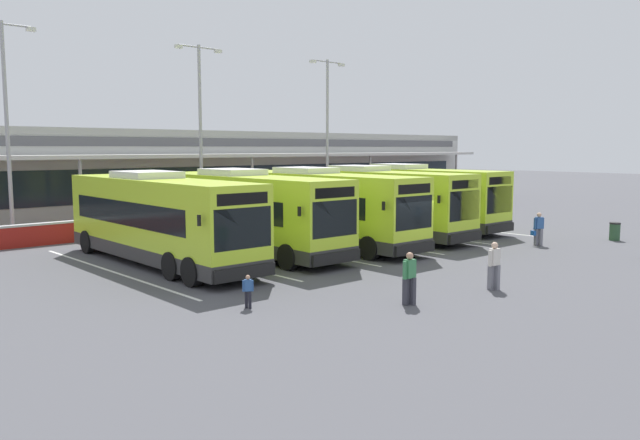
{
  "coord_description": "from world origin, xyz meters",
  "views": [
    {
      "loc": [
        -20.75,
        -17.08,
        4.74
      ],
      "look_at": [
        -2.23,
        3.0,
        1.6
      ],
      "focal_mm": 35.28,
      "sensor_mm": 36.0,
      "label": 1
    }
  ],
  "objects_px": {
    "coach_bus_leftmost": "(159,221)",
    "litter_bin": "(615,231)",
    "coach_bus_rightmost": "(411,198)",
    "coach_bus_centre": "(319,209)",
    "lamp_post_centre": "(200,123)",
    "coach_bus_right_centre": "(372,203)",
    "pedestrian_child": "(248,290)",
    "lamp_post_east": "(327,126)",
    "coach_bus_left_centre": "(245,213)",
    "pedestrian_with_handbag": "(538,228)",
    "pedestrian_in_dark_coat": "(494,264)",
    "lamp_post_west": "(6,117)",
    "pedestrian_near_bin": "(409,277)"
  },
  "relations": [
    {
      "from": "coach_bus_rightmost",
      "to": "lamp_post_centre",
      "type": "distance_m",
      "value": 13.74
    },
    {
      "from": "coach_bus_leftmost",
      "to": "coach_bus_right_centre",
      "type": "xyz_separation_m",
      "value": [
        12.59,
        -0.17,
        0.0
      ]
    },
    {
      "from": "pedestrian_near_bin",
      "to": "lamp_post_west",
      "type": "relative_size",
      "value": 0.15
    },
    {
      "from": "coach_bus_rightmost",
      "to": "lamp_post_centre",
      "type": "xyz_separation_m",
      "value": [
        -8.05,
        10.18,
        4.5
      ]
    },
    {
      "from": "pedestrian_near_bin",
      "to": "coach_bus_left_centre",
      "type": "bearing_deg",
      "value": 79.59
    },
    {
      "from": "coach_bus_leftmost",
      "to": "lamp_post_east",
      "type": "xyz_separation_m",
      "value": [
        19.03,
        10.15,
        4.5
      ]
    },
    {
      "from": "coach_bus_centre",
      "to": "coach_bus_rightmost",
      "type": "xyz_separation_m",
      "value": [
        8.57,
        1.21,
        0.0
      ]
    },
    {
      "from": "pedestrian_child",
      "to": "litter_bin",
      "type": "xyz_separation_m",
      "value": [
        22.06,
        -1.62,
        -0.07
      ]
    },
    {
      "from": "coach_bus_left_centre",
      "to": "coach_bus_rightmost",
      "type": "xyz_separation_m",
      "value": [
        12.52,
        0.56,
        0.0
      ]
    },
    {
      "from": "coach_bus_right_centre",
      "to": "pedestrian_near_bin",
      "type": "relative_size",
      "value": 7.53
    },
    {
      "from": "coach_bus_centre",
      "to": "pedestrian_with_handbag",
      "type": "xyz_separation_m",
      "value": [
        7.67,
        -7.45,
        -0.93
      ]
    },
    {
      "from": "coach_bus_centre",
      "to": "coach_bus_rightmost",
      "type": "distance_m",
      "value": 8.66
    },
    {
      "from": "pedestrian_child",
      "to": "coach_bus_centre",
      "type": "bearing_deg",
      "value": 37.77
    },
    {
      "from": "lamp_post_east",
      "to": "pedestrian_with_handbag",
      "type": "bearing_deg",
      "value": -99.63
    },
    {
      "from": "coach_bus_leftmost",
      "to": "lamp_post_east",
      "type": "bearing_deg",
      "value": 28.08
    },
    {
      "from": "coach_bus_rightmost",
      "to": "pedestrian_near_bin",
      "type": "distance_m",
      "value": 18.81
    },
    {
      "from": "coach_bus_centre",
      "to": "lamp_post_west",
      "type": "distance_m",
      "value": 16.4
    },
    {
      "from": "coach_bus_centre",
      "to": "lamp_post_east",
      "type": "distance_m",
      "value": 15.9
    },
    {
      "from": "pedestrian_in_dark_coat",
      "to": "lamp_post_east",
      "type": "xyz_separation_m",
      "value": [
        13.1,
        22.03,
        5.42
      ]
    },
    {
      "from": "coach_bus_rightmost",
      "to": "coach_bus_centre",
      "type": "bearing_deg",
      "value": -171.94
    },
    {
      "from": "lamp_post_east",
      "to": "coach_bus_leftmost",
      "type": "bearing_deg",
      "value": -151.92
    },
    {
      "from": "coach_bus_left_centre",
      "to": "lamp_post_centre",
      "type": "xyz_separation_m",
      "value": [
        4.47,
        10.74,
        4.5
      ]
    },
    {
      "from": "coach_bus_left_centre",
      "to": "lamp_post_west",
      "type": "xyz_separation_m",
      "value": [
        -6.65,
        11.03,
        4.5
      ]
    },
    {
      "from": "pedestrian_child",
      "to": "lamp_post_west",
      "type": "relative_size",
      "value": 0.09
    },
    {
      "from": "pedestrian_near_bin",
      "to": "pedestrian_with_handbag",
      "type": "bearing_deg",
      "value": 13.03
    },
    {
      "from": "pedestrian_in_dark_coat",
      "to": "lamp_post_west",
      "type": "xyz_separation_m",
      "value": [
        -8.27,
        22.91,
        5.42
      ]
    },
    {
      "from": "pedestrian_with_handbag",
      "to": "lamp_post_west",
      "type": "bearing_deg",
      "value": 133.68
    },
    {
      "from": "pedestrian_near_bin",
      "to": "lamp_post_centre",
      "type": "relative_size",
      "value": 0.15
    },
    {
      "from": "coach_bus_leftmost",
      "to": "litter_bin",
      "type": "xyz_separation_m",
      "value": [
        20.46,
        -9.9,
        -1.32
      ]
    },
    {
      "from": "coach_bus_right_centre",
      "to": "pedestrian_child",
      "type": "bearing_deg",
      "value": -150.26
    },
    {
      "from": "pedestrian_near_bin",
      "to": "lamp_post_west",
      "type": "distance_m",
      "value": 23.4
    },
    {
      "from": "pedestrian_in_dark_coat",
      "to": "pedestrian_child",
      "type": "bearing_deg",
      "value": 154.46
    },
    {
      "from": "pedestrian_in_dark_coat",
      "to": "pedestrian_child",
      "type": "relative_size",
      "value": 1.61
    },
    {
      "from": "coach_bus_left_centre",
      "to": "pedestrian_child",
      "type": "bearing_deg",
      "value": -125.47
    },
    {
      "from": "coach_bus_leftmost",
      "to": "pedestrian_child",
      "type": "relative_size",
      "value": 12.15
    },
    {
      "from": "coach_bus_rightmost",
      "to": "pedestrian_with_handbag",
      "type": "bearing_deg",
      "value": -95.92
    },
    {
      "from": "pedestrian_with_handbag",
      "to": "coach_bus_leftmost",
      "type": "bearing_deg",
      "value": 153.08
    },
    {
      "from": "coach_bus_leftmost",
      "to": "lamp_post_west",
      "type": "distance_m",
      "value": 12.15
    },
    {
      "from": "coach_bus_left_centre",
      "to": "litter_bin",
      "type": "xyz_separation_m",
      "value": [
        16.15,
        -9.91,
        -1.32
      ]
    },
    {
      "from": "pedestrian_with_handbag",
      "to": "lamp_post_centre",
      "type": "xyz_separation_m",
      "value": [
        -7.15,
        18.85,
        5.43
      ]
    },
    {
      "from": "pedestrian_in_dark_coat",
      "to": "lamp_post_east",
      "type": "height_order",
      "value": "lamp_post_east"
    },
    {
      "from": "lamp_post_centre",
      "to": "coach_bus_right_centre",
      "type": "bearing_deg",
      "value": -70.81
    },
    {
      "from": "coach_bus_left_centre",
      "to": "litter_bin",
      "type": "bearing_deg",
      "value": -31.54
    },
    {
      "from": "pedestrian_near_bin",
      "to": "litter_bin",
      "type": "distance_m",
      "value": 18.28
    },
    {
      "from": "pedestrian_with_handbag",
      "to": "coach_bus_rightmost",
      "type": "bearing_deg",
      "value": 84.08
    },
    {
      "from": "coach_bus_left_centre",
      "to": "pedestrian_with_handbag",
      "type": "distance_m",
      "value": 14.2
    },
    {
      "from": "coach_bus_centre",
      "to": "pedestrian_child",
      "type": "height_order",
      "value": "coach_bus_centre"
    },
    {
      "from": "coach_bus_left_centre",
      "to": "lamp_post_centre",
      "type": "height_order",
      "value": "lamp_post_centre"
    },
    {
      "from": "lamp_post_west",
      "to": "coach_bus_leftmost",
      "type": "bearing_deg",
      "value": -78.04
    },
    {
      "from": "coach_bus_leftmost",
      "to": "lamp_post_west",
      "type": "relative_size",
      "value": 1.11
    }
  ]
}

